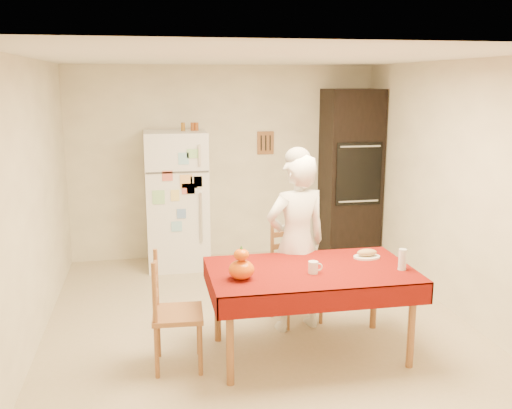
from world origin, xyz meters
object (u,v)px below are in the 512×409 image
object	(u,v)px
coffee_mug	(313,267)
pumpkin_lower	(241,270)
wine_glass	(402,259)
dining_table	(310,277)
refrigerator	(177,200)
chair_left	(170,308)
chair_far	(293,269)
seated_woman	(296,243)
oven_cabinet	(350,174)
bread_plate	(367,257)

from	to	relation	value
coffee_mug	pumpkin_lower	bearing A→B (deg)	-177.55
pumpkin_lower	wine_glass	world-z (taller)	wine_glass
dining_table	refrigerator	bearing A→B (deg)	110.08
chair_left	wine_glass	bearing A→B (deg)	-91.43
chair_far	coffee_mug	bearing A→B (deg)	-108.23
coffee_mug	chair_left	bearing A→B (deg)	174.78
chair_far	chair_left	world-z (taller)	same
coffee_mug	seated_woman	bearing A→B (deg)	87.42
oven_cabinet	coffee_mug	size ratio (longest dim) A/B	22.00
dining_table	bread_plate	world-z (taller)	bread_plate
chair_left	chair_far	bearing A→B (deg)	-54.88
dining_table	bread_plate	bearing A→B (deg)	18.82
dining_table	seated_woman	xyz separation A→B (m)	(0.02, 0.53, 0.14)
chair_left	bread_plate	bearing A→B (deg)	-80.20
wine_glass	bread_plate	size ratio (longest dim) A/B	0.73
bread_plate	dining_table	bearing A→B (deg)	-161.18
chair_left	bread_plate	xyz separation A→B (m)	(1.75, 0.20, 0.26)
seated_woman	wine_glass	bearing A→B (deg)	123.56
dining_table	seated_woman	size ratio (longest dim) A/B	1.02
wine_glass	dining_table	bearing A→B (deg)	167.62
oven_cabinet	coffee_mug	bearing A→B (deg)	-115.34
refrigerator	coffee_mug	world-z (taller)	refrigerator
bread_plate	chair_far	bearing A→B (deg)	132.84
oven_cabinet	chair_far	distance (m)	2.38
bread_plate	refrigerator	bearing A→B (deg)	122.14
refrigerator	coffee_mug	bearing A→B (deg)	-70.93
seated_woman	bread_plate	xyz separation A→B (m)	(0.56, -0.34, -0.06)
dining_table	chair_far	distance (m)	0.78
chair_left	seated_woman	bearing A→B (deg)	-62.46
oven_cabinet	wine_glass	world-z (taller)	oven_cabinet
dining_table	wine_glass	bearing A→B (deg)	-12.38
coffee_mug	bread_plate	distance (m)	0.66
coffee_mug	chair_far	bearing A→B (deg)	85.79
chair_far	chair_left	bearing A→B (deg)	-162.08
dining_table	pumpkin_lower	distance (m)	0.64
coffee_mug	pumpkin_lower	world-z (taller)	pumpkin_lower
refrigerator	coffee_mug	xyz separation A→B (m)	(0.95, -2.76, -0.04)
oven_cabinet	chair_far	world-z (taller)	oven_cabinet
coffee_mug	bread_plate	world-z (taller)	coffee_mug
oven_cabinet	coffee_mug	distance (m)	3.11
refrigerator	chair_far	size ratio (longest dim) A/B	1.79
oven_cabinet	coffee_mug	xyz separation A→B (m)	(-1.33, -2.80, -0.29)
pumpkin_lower	wine_glass	distance (m)	1.35
dining_table	pumpkin_lower	size ratio (longest dim) A/B	8.26
chair_far	oven_cabinet	bearing A→B (deg)	42.79
chair_far	coffee_mug	world-z (taller)	chair_far
refrigerator	wine_glass	distance (m)	3.28
seated_woman	coffee_mug	size ratio (longest dim) A/B	16.63
oven_cabinet	chair_far	xyz separation A→B (m)	(-1.26, -1.93, -0.59)
dining_table	chair_left	world-z (taller)	chair_left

